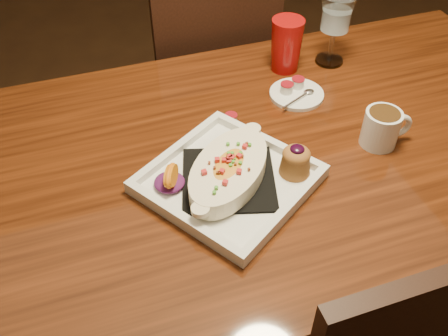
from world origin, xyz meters
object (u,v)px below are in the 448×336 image
object	(u,v)px
plate	(233,174)
goblet	(336,17)
red_tumbler	(286,45)
coffee_mug	(382,127)
table	(285,172)
saucer	(296,93)
chair_far	(209,84)

from	to	relation	value
plate	goblet	bearing A→B (deg)	8.41
red_tumbler	coffee_mug	bearing A→B (deg)	-77.76
coffee_mug	goblet	xyz separation A→B (m)	(0.06, 0.35, 0.09)
coffee_mug	red_tumbler	world-z (taller)	red_tumbler
table	saucer	world-z (taller)	saucer
goblet	saucer	bearing A→B (deg)	-143.24
coffee_mug	plate	bearing A→B (deg)	-170.65
table	red_tumbler	distance (m)	0.36
table	saucer	distance (m)	0.22
plate	coffee_mug	world-z (taller)	coffee_mug
chair_far	red_tumbler	size ratio (longest dim) A/B	6.39
coffee_mug	table	bearing A→B (deg)	168.04
table	plate	world-z (taller)	plate
chair_far	table	bearing A→B (deg)	90.00
coffee_mug	saucer	size ratio (longest dim) A/B	0.83
plate	goblet	xyz separation A→B (m)	(0.42, 0.37, 0.11)
saucer	goblet	bearing A→B (deg)	36.76
saucer	chair_far	bearing A→B (deg)	101.40
goblet	red_tumbler	size ratio (longest dim) A/B	1.35
table	red_tumbler	xyz separation A→B (m)	(0.12, 0.29, 0.17)
coffee_mug	saucer	bearing A→B (deg)	120.98
chair_far	red_tumbler	distance (m)	0.48
table	red_tumbler	size ratio (longest dim) A/B	10.30
coffee_mug	red_tumbler	bearing A→B (deg)	109.24
table	goblet	size ratio (longest dim) A/B	7.63
plate	coffee_mug	size ratio (longest dim) A/B	3.65
saucer	plate	bearing A→B (deg)	-136.51
plate	coffee_mug	distance (m)	0.37
table	chair_far	world-z (taller)	chair_far
coffee_mug	goblet	distance (m)	0.37
chair_far	saucer	world-z (taller)	chair_far
red_tumbler	plate	bearing A→B (deg)	-127.28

